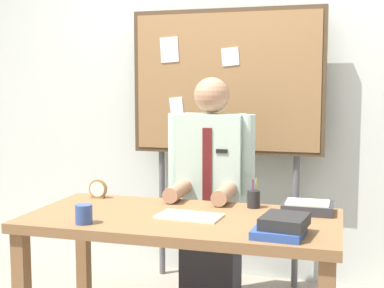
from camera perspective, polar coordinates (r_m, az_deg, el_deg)
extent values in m
cube|color=silver|center=(3.88, 4.35, 5.56)|extent=(6.40, 0.08, 2.70)
cube|color=brown|center=(2.74, -1.10, -8.23)|extent=(1.59, 0.77, 0.05)
cube|color=brown|center=(3.41, -11.58, -11.89)|extent=(0.07, 0.07, 0.68)
cube|color=brown|center=(3.05, 14.54, -14.13)|extent=(0.07, 0.07, 0.68)
cube|color=#2D2D33|center=(3.47, 2.06, -13.53)|extent=(0.34, 0.30, 0.44)
cube|color=#B2CCBC|center=(3.32, 2.10, -3.53)|extent=(0.40, 0.22, 0.78)
sphere|color=#A87A5B|center=(3.27, 2.14, 5.27)|extent=(0.22, 0.22, 0.22)
cylinder|color=#B2CCBC|center=(3.34, -1.81, -0.92)|extent=(0.09, 0.09, 0.49)
cylinder|color=#B2CCBC|center=(3.23, 6.00, -1.19)|extent=(0.09, 0.09, 0.49)
cylinder|color=#A87A5B|center=(3.12, -1.55, -5.06)|extent=(0.09, 0.30, 0.09)
cylinder|color=#A87A5B|center=(3.05, 3.50, -5.34)|extent=(0.09, 0.30, 0.09)
cube|color=#591919|center=(3.20, 1.62, -2.82)|extent=(0.06, 0.01, 0.51)
cube|color=black|center=(3.16, 3.21, -0.78)|extent=(0.07, 0.01, 0.02)
cube|color=#4C3823|center=(3.69, 3.73, 6.67)|extent=(1.34, 0.05, 1.00)
cube|color=olive|center=(3.67, 3.69, 6.67)|extent=(1.28, 0.04, 0.94)
cylinder|color=#59595E|center=(3.95, -3.24, -7.19)|extent=(0.04, 0.04, 0.96)
cylinder|color=#59595E|center=(3.76, 11.06, -8.01)|extent=(0.04, 0.04, 0.96)
cube|color=silver|center=(3.77, -2.45, 10.09)|extent=(0.14, 0.00, 0.18)
cube|color=white|center=(3.74, -1.66, 3.87)|extent=(0.11, 0.00, 0.16)
cube|color=white|center=(3.65, 4.14, 9.34)|extent=(0.13, 0.00, 0.13)
cube|color=#2D4C99|center=(2.42, 9.36, -9.20)|extent=(0.23, 0.28, 0.04)
cube|color=#262626|center=(2.41, 9.93, -8.20)|extent=(0.22, 0.25, 0.05)
cube|color=#F4EFCC|center=(2.70, -0.27, -7.76)|extent=(0.34, 0.21, 0.01)
cylinder|color=olive|center=(3.20, -10.06, -4.76)|extent=(0.11, 0.02, 0.11)
cylinder|color=white|center=(3.19, -10.16, -4.81)|extent=(0.09, 0.00, 0.09)
cube|color=olive|center=(3.21, -10.05, -5.62)|extent=(0.08, 0.04, 0.01)
cylinder|color=#334C8C|center=(2.63, -11.55, -7.39)|extent=(0.08, 0.08, 0.09)
cylinder|color=#262626|center=(2.92, 6.65, -5.91)|extent=(0.07, 0.07, 0.09)
cylinder|color=#263399|center=(2.91, 6.51, -5.17)|extent=(0.01, 0.01, 0.15)
cylinder|color=maroon|center=(2.90, 6.57, -5.18)|extent=(0.01, 0.01, 0.15)
cylinder|color=gold|center=(2.92, 6.88, -5.12)|extent=(0.01, 0.01, 0.15)
cube|color=#333338|center=(2.86, 12.31, -6.73)|extent=(0.26, 0.20, 0.05)
cube|color=#F4EFCC|center=(2.86, 12.32, -6.16)|extent=(0.22, 0.17, 0.01)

